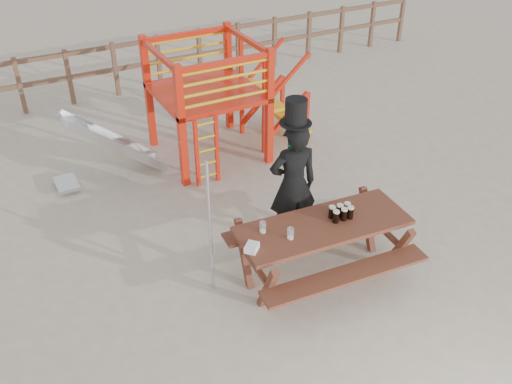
% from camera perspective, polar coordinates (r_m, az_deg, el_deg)
% --- Properties ---
extents(ground, '(60.00, 60.00, 0.00)m').
position_cam_1_polar(ground, '(7.89, 4.88, -7.68)').
color(ground, '#BDAD93').
rests_on(ground, ground).
extents(back_fence, '(15.09, 0.09, 1.20)m').
position_cam_1_polar(back_fence, '(13.17, -11.83, 12.83)').
color(back_fence, brown).
rests_on(back_fence, ground).
extents(playground_fort, '(4.71, 1.84, 2.10)m').
position_cam_1_polar(playground_fort, '(10.07, -5.26, 9.13)').
color(playground_fort, red).
rests_on(playground_fort, ground).
extents(picnic_table, '(2.34, 1.70, 0.86)m').
position_cam_1_polar(picnic_table, '(7.46, 6.63, -5.15)').
color(picnic_table, brown).
rests_on(picnic_table, ground).
extents(man_with_hat, '(0.76, 0.57, 2.22)m').
position_cam_1_polar(man_with_hat, '(7.82, 3.73, 1.03)').
color(man_with_hat, black).
rests_on(man_with_hat, ground).
extents(metal_pole, '(0.04, 0.04, 1.91)m').
position_cam_1_polar(metal_pole, '(6.99, -4.62, -3.71)').
color(metal_pole, '#B2B2B7').
rests_on(metal_pole, ground).
extents(parasol_base, '(0.57, 0.57, 0.24)m').
position_cam_1_polar(parasol_base, '(8.89, 10.18, -2.27)').
color(parasol_base, '#37373C').
rests_on(parasol_base, ground).
extents(paper_bag, '(0.23, 0.23, 0.08)m').
position_cam_1_polar(paper_bag, '(6.78, -0.42, -5.57)').
color(paper_bag, white).
rests_on(paper_bag, picnic_table).
extents(stout_pints, '(0.31, 0.20, 0.17)m').
position_cam_1_polar(stout_pints, '(7.36, 8.55, -2.01)').
color(stout_pints, black).
rests_on(stout_pints, picnic_table).
extents(empty_glasses, '(0.32, 0.36, 0.15)m').
position_cam_1_polar(empty_glasses, '(6.99, 2.07, -3.88)').
color(empty_glasses, silver).
rests_on(empty_glasses, picnic_table).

